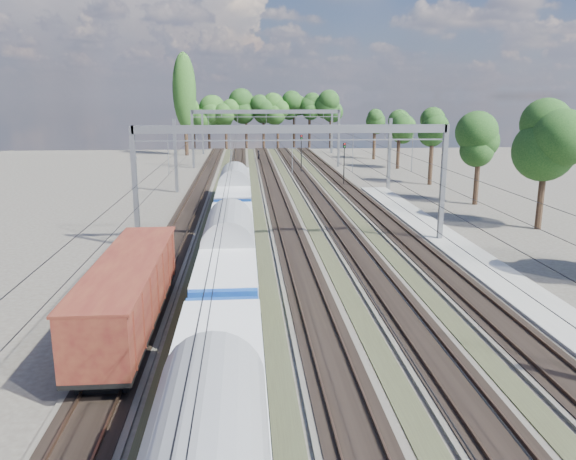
{
  "coord_description": "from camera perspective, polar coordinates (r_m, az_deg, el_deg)",
  "views": [
    {
      "loc": [
        -3.51,
        -11.2,
        11.02
      ],
      "look_at": [
        -0.84,
        23.12,
        2.8
      ],
      "focal_mm": 35.0,
      "sensor_mm": 36.0,
      "label": 1
    }
  ],
  "objects": [
    {
      "name": "signal_far",
      "position": [
        71.64,
        5.73,
        7.24
      ],
      "size": [
        0.36,
        0.33,
        5.34
      ],
      "rotation": [
        0.0,
        0.0,
        0.2
      ],
      "color": "black",
      "rests_on": "ground"
    },
    {
      "name": "worker",
      "position": [
        99.7,
        -2.99,
        7.58
      ],
      "size": [
        0.58,
        0.74,
        1.78
      ],
      "primitive_type": "imported",
      "rotation": [
        0.0,
        0.0,
        1.84
      ],
      "color": "black",
      "rests_on": "ground"
    },
    {
      "name": "platform",
      "position": [
        36.5,
        21.02,
        -4.82
      ],
      "size": [
        3.0,
        70.0,
        0.3
      ],
      "primitive_type": "cube",
      "color": "gray",
      "rests_on": "ground"
    },
    {
      "name": "tree_belt",
      "position": [
        100.59,
        2.32,
        11.82
      ],
      "size": [
        40.42,
        101.16,
        11.68
      ],
      "color": "black",
      "rests_on": "ground"
    },
    {
      "name": "freight_boxcar",
      "position": [
        27.47,
        -15.81,
        -5.98
      ],
      "size": [
        2.81,
        13.55,
        3.49
      ],
      "color": "black",
      "rests_on": "ground"
    },
    {
      "name": "track_bed",
      "position": [
        57.36,
        -0.85,
        2.45
      ],
      "size": [
        21.0,
        130.0,
        0.34
      ],
      "color": "#47423A",
      "rests_on": "ground"
    },
    {
      "name": "signal_near",
      "position": [
        82.71,
        1.36,
        8.22
      ],
      "size": [
        0.37,
        0.33,
        5.56
      ],
      "rotation": [
        0.0,
        0.0,
        0.13
      ],
      "color": "black",
      "rests_on": "ground"
    },
    {
      "name": "emu_train",
      "position": [
        33.17,
        -6.0,
        -1.35
      ],
      "size": [
        3.02,
        63.91,
        4.42
      ],
      "color": "black",
      "rests_on": "ground"
    },
    {
      "name": "catenary",
      "position": [
        64.17,
        -1.01,
        9.3
      ],
      "size": [
        25.65,
        130.0,
        9.0
      ],
      "color": "gray",
      "rests_on": "ground"
    },
    {
      "name": "poplar",
      "position": [
        109.76,
        -10.49,
        13.66
      ],
      "size": [
        4.4,
        4.4,
        19.04
      ],
      "color": "black",
      "rests_on": "ground"
    }
  ]
}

